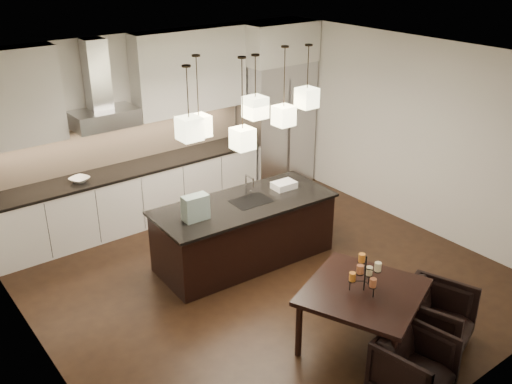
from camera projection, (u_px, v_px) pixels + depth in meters
floor at (265, 278)px, 7.39m from camera, size 5.50×5.50×0.02m
ceiling at (267, 60)px, 6.23m from camera, size 5.50×5.50×0.02m
wall_back at (156, 124)px, 8.81m from camera, size 5.50×0.02×2.80m
wall_front at (469, 279)px, 4.81m from camera, size 5.50×0.02×2.80m
wall_left at (33, 248)px, 5.28m from camera, size 0.02×5.50×2.80m
wall_right at (414, 134)px, 8.34m from camera, size 0.02×5.50×2.80m
refrigerator at (276, 125)px, 9.83m from camera, size 1.20×0.72×2.15m
fridge_panel at (277, 42)px, 9.26m from camera, size 1.26×0.72×0.65m
lower_cabinets at (134, 197)px, 8.62m from camera, size 4.21×0.62×0.88m
countertop at (131, 169)px, 8.43m from camera, size 4.21×0.66×0.04m
backsplash at (120, 142)px, 8.51m from camera, size 4.21×0.02×0.63m
upper_cab_left at (10, 98)px, 7.19m from camera, size 1.25×0.35×1.25m
upper_cab_right at (190, 71)px, 8.66m from camera, size 1.85×0.35×1.25m
hood_canopy at (105, 118)px, 7.96m from camera, size 0.90×0.52×0.24m
hood_chimney at (96, 74)px, 7.80m from camera, size 0.30×0.28×0.96m
fruit_bowl at (80, 180)px, 7.93m from camera, size 0.34×0.34×0.06m
island_body at (244, 233)px, 7.64m from camera, size 2.38×1.05×0.82m
island_top at (244, 204)px, 7.47m from camera, size 2.46×1.12×0.04m
faucet at (246, 186)px, 7.51m from camera, size 0.10×0.23×0.36m
tote_bag at (196, 208)px, 6.95m from camera, size 0.33×0.18×0.32m
food_container at (284, 185)px, 7.86m from camera, size 0.33×0.24×0.09m
dining_table at (361, 317)px, 6.06m from camera, size 1.50×1.50×0.69m
candelabra at (365, 273)px, 5.83m from camera, size 0.43×0.43×0.40m
candle_a at (369, 271)px, 5.95m from camera, size 0.09×0.09×0.09m
candle_b at (352, 277)px, 5.85m from camera, size 0.09×0.09×0.09m
candle_c at (373, 283)px, 5.75m from camera, size 0.09×0.09×0.09m
candle_d at (362, 258)px, 5.91m from camera, size 0.09×0.09×0.09m
candle_e at (360, 269)px, 5.70m from camera, size 0.09×0.09×0.09m
candle_f at (378, 267)px, 5.75m from camera, size 0.09×0.09×0.09m
armchair_left at (414, 366)px, 5.43m from camera, size 0.76×0.77×0.61m
armchair_right at (436, 318)px, 6.07m from camera, size 0.90×0.91×0.66m
pendant_a at (189, 128)px, 6.31m from camera, size 0.24×0.24×0.26m
pendant_b at (199, 126)px, 6.91m from camera, size 0.24×0.24×0.26m
pendant_c at (255, 107)px, 6.85m from camera, size 0.24×0.24×0.26m
pendant_d at (284, 116)px, 7.46m from camera, size 0.24×0.24×0.26m
pendant_e at (307, 98)px, 7.48m from camera, size 0.24×0.24×0.26m
pendant_f at (243, 139)px, 6.86m from camera, size 0.24×0.24×0.26m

